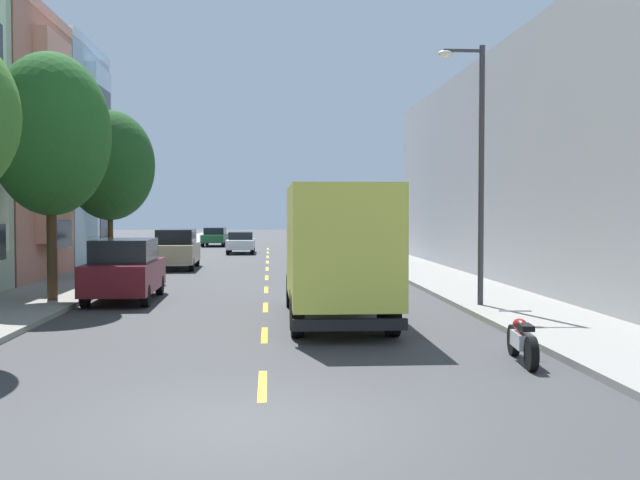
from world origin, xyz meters
The scene contains 18 objects.
ground_plane centered at (0.00, 30.00, 0.00)m, with size 160.00×160.00×0.00m, color #38383A.
sidewalk_left centered at (-7.10, 28.00, 0.07)m, with size 3.20×120.00×0.14m, color gray.
sidewalk_right centered at (7.10, 28.00, 0.07)m, with size 3.20×120.00×0.14m, color gray.
lane_centerline_dashes centered at (0.00, 24.50, 0.00)m, with size 0.14×47.20×0.01m.
apartment_block_opposite centered at (13.70, 20.00, 4.55)m, with size 10.00×36.00×9.10m, color #A8A8AD.
street_tree_second centered at (-6.40, 13.17, 5.09)m, with size 3.55×3.55×7.40m.
street_tree_third centered at (-6.40, 21.61, 4.68)m, with size 3.64×3.64×6.80m.
street_lamp centered at (5.96, 11.08, 4.35)m, with size 1.35×0.28×7.31m.
delivery_box_truck centered at (1.80, 8.98, 1.92)m, with size 2.42×7.51×3.40m.
parked_hatchback_orange centered at (4.42, 38.67, 0.76)m, with size 1.77×4.01×1.50m.
parked_wagon_black centered at (4.29, 54.10, 0.80)m, with size 1.85×4.71×1.50m.
parked_suv_teal centered at (4.49, 29.97, 0.99)m, with size 2.04×4.84×1.93m.
parked_wagon_forest centered at (-4.32, 52.30, 0.80)m, with size 1.94×4.74×1.50m.
parked_suv_champagne centered at (-4.41, 27.32, 0.99)m, with size 2.03×4.83×1.93m.
parked_wagon_silver centered at (4.43, 48.10, 0.80)m, with size 1.92×4.74×1.50m.
parked_suv_burgundy centered at (-4.39, 13.93, 0.99)m, with size 2.03×4.83×1.93m.
moving_white_sedan centered at (-1.80, 41.18, 0.75)m, with size 1.80×4.50×1.43m.
parked_motorcycle centered at (4.75, 3.53, 0.41)m, with size 0.62×2.05×0.90m.
Camera 1 is at (0.12, -10.09, 2.77)m, focal length 42.71 mm.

